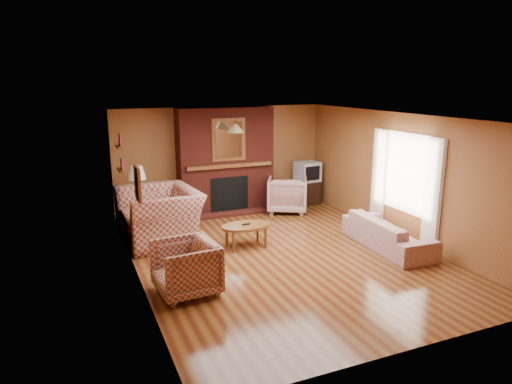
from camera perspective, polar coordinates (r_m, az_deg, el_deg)
name	(u,v)px	position (r m, az deg, el deg)	size (l,w,h in m)	color
floor	(282,253)	(8.18, 3.25, -7.66)	(6.50, 6.50, 0.00)	#4C2010
ceiling	(284,117)	(7.64, 3.50, 9.34)	(6.50, 6.50, 0.00)	silver
wall_back	(222,158)	(10.77, -4.29, 4.21)	(6.50, 6.50, 0.00)	#995D2F
wall_front	(416,252)	(5.23, 19.37, -7.05)	(6.50, 6.50, 0.00)	#995D2F
wall_left	(134,202)	(7.11, -15.04, -1.27)	(6.50, 6.50, 0.00)	#995D2F
wall_right	(400,176)	(9.18, 17.53, 1.92)	(6.50, 6.50, 0.00)	#995D2F
fireplace	(226,161)	(10.53, -3.82, 3.90)	(2.20, 0.82, 2.40)	#561A13
window_right	(405,182)	(9.02, 18.07, 1.19)	(0.10, 1.85, 2.00)	beige
bookshelf	(120,153)	(8.87, -16.61, 4.65)	(0.09, 0.55, 0.71)	brown
botanical_print	(138,184)	(6.74, -14.57, 1.01)	(0.05, 0.40, 0.50)	brown
pendant_light	(236,128)	(9.78, -2.57, 7.99)	(0.36, 0.36, 0.48)	black
plaid_loveseat	(160,216)	(8.81, -11.96, -2.91)	(1.54, 1.35, 1.00)	maroon
plaid_armchair	(186,268)	(6.66, -8.77, -9.36)	(0.83, 0.86, 0.78)	maroon
floral_sofa	(388,233)	(8.67, 16.15, -4.94)	(1.95, 0.76, 0.57)	#C0AB94
floral_armchair	(287,194)	(10.61, 3.92, -0.29)	(0.88, 0.90, 0.82)	#C0AB94
coffee_table	(246,227)	(8.36, -1.26, -4.44)	(0.93, 0.58, 0.44)	brown
side_table	(139,212)	(9.73, -14.46, -2.48)	(0.50, 0.50, 0.67)	brown
table_lamp	(137,180)	(9.56, -14.70, 1.50)	(0.39, 0.39, 0.64)	white
tv_stand	(307,192)	(11.37, 6.36, -0.02)	(0.52, 0.48, 0.57)	black
crt_tv	(307,171)	(11.26, 6.45, 2.57)	(0.57, 0.57, 0.48)	#A9ACB1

